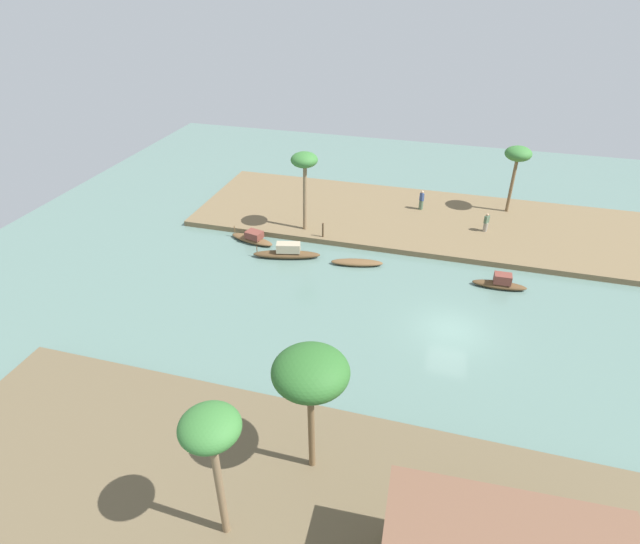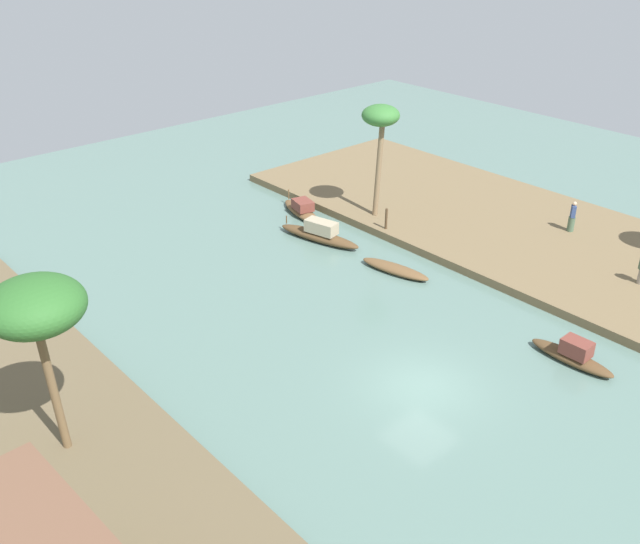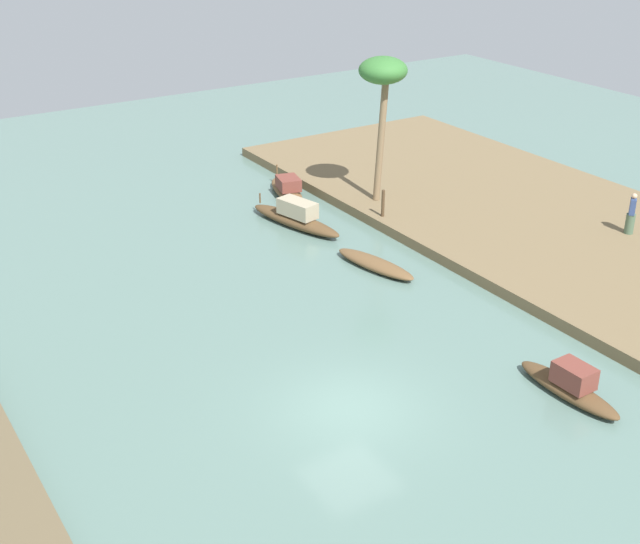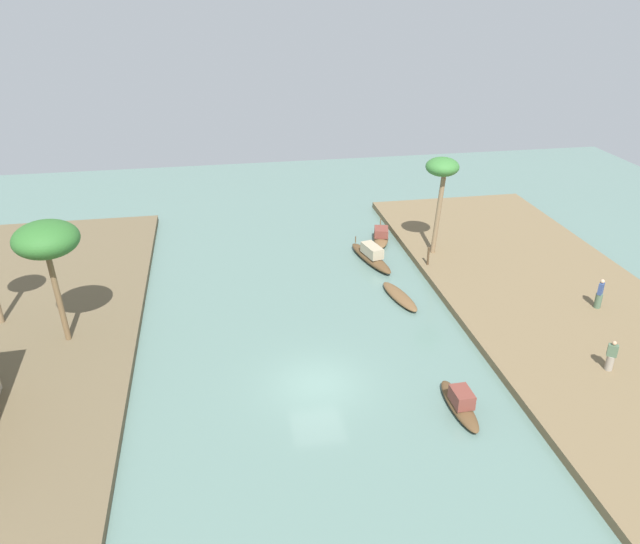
% 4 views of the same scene
% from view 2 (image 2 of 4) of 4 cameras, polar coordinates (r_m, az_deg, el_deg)
% --- Properties ---
extents(river_water, '(74.64, 74.64, 0.00)m').
position_cam_2_polar(river_water, '(27.97, 8.29, -9.12)').
color(river_water, slate).
rests_on(river_water, ground).
extents(riverbank_left, '(45.31, 12.41, 0.44)m').
position_cam_2_polar(riverbank_left, '(38.83, 22.68, 0.42)').
color(riverbank_left, brown).
rests_on(riverbank_left, ground).
extents(sampan_foreground, '(3.65, 0.94, 1.09)m').
position_cam_2_polar(sampan_foreground, '(30.55, 19.65, -6.28)').
color(sampan_foreground, brown).
rests_on(sampan_foreground, river_water).
extents(sampan_with_tall_canopy, '(4.02, 1.96, 1.00)m').
position_cam_2_polar(sampan_with_tall_canopy, '(42.26, -1.50, 5.05)').
color(sampan_with_tall_canopy, brown).
rests_on(sampan_with_tall_canopy, river_water).
extents(sampan_downstream_large, '(5.18, 2.15, 1.21)m').
position_cam_2_polar(sampan_downstream_large, '(38.86, -0.02, 3.08)').
color(sampan_downstream_large, brown).
rests_on(sampan_downstream_large, river_water).
extents(sampan_with_red_awning, '(3.93, 1.63, 0.42)m').
position_cam_2_polar(sampan_with_red_awning, '(35.79, 6.05, 0.24)').
color(sampan_with_red_awning, brown).
rests_on(sampan_with_red_awning, river_water).
extents(person_on_near_bank, '(0.52, 0.52, 1.73)m').
position_cam_2_polar(person_on_near_bank, '(41.28, 19.57, 4.05)').
color(person_on_near_bank, '#4C664C').
rests_on(person_on_near_bank, riverbank_left).
extents(mooring_post, '(0.14, 0.14, 1.19)m').
position_cam_2_polar(mooring_post, '(39.40, 5.34, 4.28)').
color(mooring_post, '#4C3823').
rests_on(mooring_post, riverbank_left).
extents(palm_tree_left_far, '(2.09, 2.09, 6.38)m').
position_cam_2_polar(palm_tree_left_far, '(39.70, 4.88, 12.04)').
color(palm_tree_left_far, '#7F6647').
rests_on(palm_tree_left_far, riverbank_left).
extents(palm_tree_right_tall, '(3.06, 3.06, 6.31)m').
position_cam_2_polar(palm_tree_right_tall, '(22.87, -21.88, -2.68)').
color(palm_tree_right_tall, brown).
rests_on(palm_tree_right_tall, riverbank_right).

